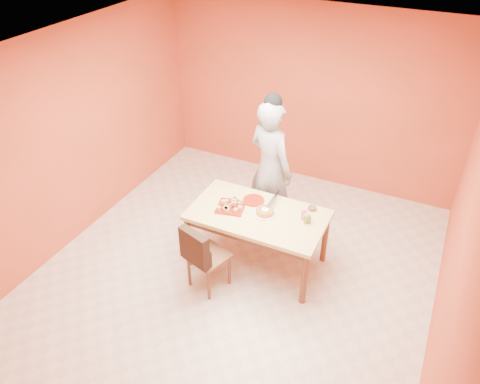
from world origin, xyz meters
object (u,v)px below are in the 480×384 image
at_px(dining_table, 258,220).
at_px(pastry_platter, 231,207).
at_px(dining_chair, 208,255).
at_px(person, 270,169).
at_px(sponge_cake, 265,211).
at_px(checker_tin, 312,208).
at_px(egg_ornament, 307,218).
at_px(magenta_glass, 304,215).
at_px(red_dinner_plate, 254,200).

distance_m(dining_table, pastry_platter, 0.35).
bearing_deg(dining_chair, person, 99.13).
bearing_deg(sponge_cake, dining_chair, -123.37).
bearing_deg(dining_table, checker_tin, 32.49).
relative_size(egg_ornament, checker_tin, 1.21).
xyz_separation_m(pastry_platter, egg_ornament, (0.91, 0.12, 0.05)).
relative_size(dining_chair, checker_tin, 8.63).
bearing_deg(magenta_glass, person, 139.00).
distance_m(person, magenta_glass, 0.90).
distance_m(dining_chair, red_dinner_plate, 0.90).
bearing_deg(pastry_platter, dining_chair, -90.86).
bearing_deg(checker_tin, sponge_cake, -145.57).
height_order(dining_table, egg_ornament, egg_ornament).
xyz_separation_m(red_dinner_plate, checker_tin, (0.70, 0.14, 0.01)).
xyz_separation_m(egg_ornament, checker_tin, (-0.02, 0.27, -0.05)).
relative_size(sponge_cake, checker_tin, 2.04).
height_order(dining_table, person, person).
bearing_deg(magenta_glass, pastry_platter, -168.80).
relative_size(red_dinner_plate, checker_tin, 2.53).
height_order(pastry_platter, magenta_glass, magenta_glass).
bearing_deg(egg_ornament, sponge_cake, -175.06).
bearing_deg(sponge_cake, red_dinner_plate, 141.10).
relative_size(dining_table, checker_tin, 15.33).
xyz_separation_m(sponge_cake, magenta_glass, (0.45, 0.11, 0.01)).
bearing_deg(person, pastry_platter, 98.36).
relative_size(dining_table, red_dinner_plate, 6.06).
distance_m(person, red_dinner_plate, 0.54).
distance_m(sponge_cake, egg_ornament, 0.50).
height_order(pastry_platter, checker_tin, checker_tin).
bearing_deg(pastry_platter, dining_table, 5.68).
relative_size(dining_chair, pastry_platter, 2.81).
xyz_separation_m(pastry_platter, sponge_cake, (0.42, 0.06, 0.03)).
height_order(egg_ornament, checker_tin, egg_ornament).
distance_m(dining_table, dining_chair, 0.73).
distance_m(pastry_platter, egg_ornament, 0.92).
xyz_separation_m(sponge_cake, egg_ornament, (0.49, 0.06, 0.03)).
relative_size(person, red_dinner_plate, 7.12).
relative_size(red_dinner_plate, magenta_glass, 2.63).
distance_m(dining_chair, pastry_platter, 0.66).
bearing_deg(dining_table, sponge_cake, 19.13).
xyz_separation_m(red_dinner_plate, magenta_glass, (0.67, -0.07, 0.04)).
height_order(pastry_platter, red_dinner_plate, pastry_platter).
bearing_deg(egg_ornament, red_dinner_plate, 168.39).
bearing_deg(egg_ornament, checker_tin, 93.11).
bearing_deg(red_dinner_plate, person, 89.71).
xyz_separation_m(dining_table, person, (-0.15, 0.72, 0.27)).
relative_size(dining_table, person, 0.85).
xyz_separation_m(pastry_platter, magenta_glass, (0.86, 0.17, 0.04)).
bearing_deg(checker_tin, magenta_glass, -96.91).
height_order(egg_ornament, magenta_glass, egg_ornament).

